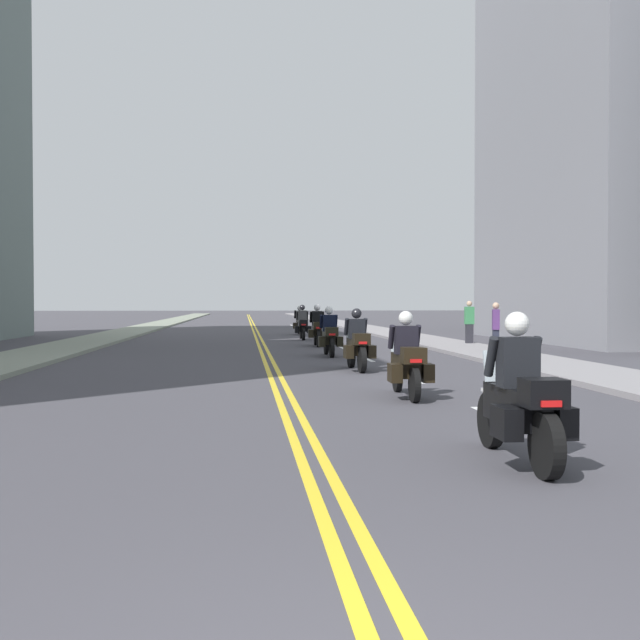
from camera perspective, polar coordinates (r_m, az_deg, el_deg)
The scene contains 16 objects.
ground_plane at distance 50.76m, azimuth -4.99°, elevation -0.66°, with size 264.00×264.00×0.00m, color #413F46.
sidewalk_left at distance 51.18m, azimuth -13.22°, elevation -0.61°, with size 2.58×144.00×0.12m, color gray.
sidewalk_right at distance 51.39m, azimuth 3.20°, elevation -0.57°, with size 2.58×144.00×0.12m, color gray.
centreline_yellow_inner at distance 50.76m, azimuth -5.13°, elevation -0.66°, with size 0.12×132.00×0.01m, color yellow.
centreline_yellow_outer at distance 50.77m, azimuth -4.86°, elevation -0.66°, with size 0.12×132.00×0.01m, color yellow.
lane_dashes_white at distance 32.00m, azimuth 0.92°, elevation -1.77°, with size 0.14×56.40×0.01m.
building_right_1 at distance 38.17m, azimuth 20.78°, elevation 19.60°, with size 7.25×15.10×27.52m.
motorcycle_0 at distance 8.22m, azimuth 14.92°, elevation -6.08°, with size 0.76×2.27×1.61m.
motorcycle_1 at distance 13.59m, azimuth 6.60°, elevation -3.17°, with size 0.77×2.19×1.56m.
motorcycle_2 at distance 19.00m, azimuth 2.84°, elevation -1.92°, with size 0.77×2.21×1.57m.
motorcycle_3 at distance 24.13m, azimuth 0.71°, elevation -1.21°, with size 0.76×2.14×1.60m.
motorcycle_4 at distance 29.87m, azimuth -0.21°, elevation -0.71°, with size 0.77×2.26×1.66m.
motorcycle_5 at distance 35.28m, azimuth -1.34°, elevation -0.43°, with size 0.76×2.25×1.64m.
motorcycle_6 at distance 40.87m, azimuth -1.55°, elevation -0.20°, with size 0.77×2.24×1.58m.
pedestrian_1 at distance 25.30m, azimuth 13.16°, elevation -0.59°, with size 0.30×0.40×1.73m.
pedestrian_2 at distance 30.44m, azimuth 11.23°, elevation -0.21°, with size 0.37×0.24×1.80m.
Camera 1 is at (-0.74, -2.73, 1.69)m, focal length 42.28 mm.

